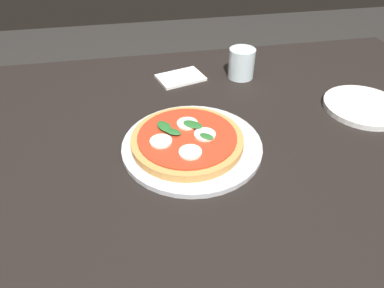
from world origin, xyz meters
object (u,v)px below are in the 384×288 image
at_px(dining_table, 222,162).
at_px(glass_cup, 241,63).
at_px(serving_tray, 192,145).
at_px(pizza, 187,140).
at_px(plate_white, 364,106).
at_px(napkin, 181,78).

distance_m(dining_table, glass_cup, 0.31).
distance_m(dining_table, serving_tray, 0.15).
height_order(pizza, plate_white, pizza).
bearing_deg(glass_cup, napkin, -6.36).
height_order(serving_tray, plate_white, plate_white).
distance_m(napkin, glass_cup, 0.18).
bearing_deg(plate_white, dining_table, 3.88).
xyz_separation_m(serving_tray, napkin, (-0.03, -0.32, -0.00)).
relative_size(serving_tray, plate_white, 1.54).
bearing_deg(serving_tray, pizza, -4.65).
relative_size(serving_tray, napkin, 2.38).
bearing_deg(serving_tray, napkin, -94.68).
xyz_separation_m(serving_tray, glass_cup, (-0.20, -0.30, 0.04)).
xyz_separation_m(pizza, glass_cup, (-0.21, -0.30, 0.02)).
relative_size(dining_table, glass_cup, 16.20).
bearing_deg(plate_white, glass_cup, -41.23).
relative_size(pizza, plate_white, 1.22).
relative_size(dining_table, napkin, 10.74).
bearing_deg(napkin, plate_white, 150.44).
relative_size(dining_table, serving_tray, 4.51).
distance_m(dining_table, napkin, 0.30).
bearing_deg(plate_white, serving_tray, 9.15).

